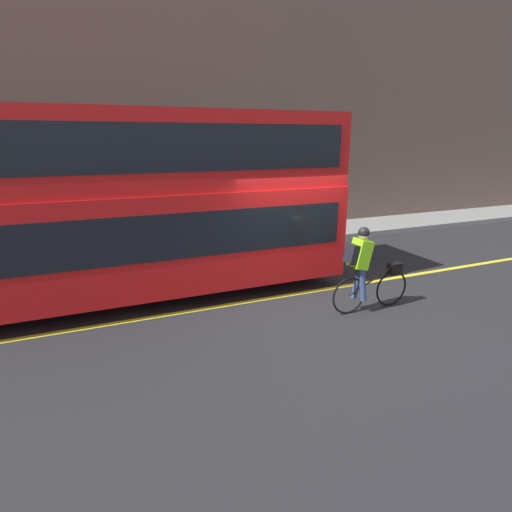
# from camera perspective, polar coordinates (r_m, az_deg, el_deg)

# --- Properties ---
(ground_plane) EXTENTS (80.00, 80.00, 0.00)m
(ground_plane) POSITION_cam_1_polar(r_m,az_deg,el_deg) (8.43, 6.11, -6.17)
(ground_plane) COLOR #232326
(road_center_line) EXTENTS (50.00, 0.14, 0.01)m
(road_center_line) POSITION_cam_1_polar(r_m,az_deg,el_deg) (8.66, 5.21, -5.48)
(road_center_line) COLOR yellow
(road_center_line) RESTS_ON ground_plane
(sidewalk_curb) EXTENTS (60.00, 2.12, 0.16)m
(sidewalk_curb) POSITION_cam_1_polar(r_m,az_deg,el_deg) (12.83, -4.67, 2.20)
(sidewalk_curb) COLOR gray
(sidewalk_curb) RESTS_ON ground_plane
(building_facade) EXTENTS (60.00, 0.30, 9.70)m
(building_facade) POSITION_cam_1_polar(r_m,az_deg,el_deg) (13.69, -6.88, 23.15)
(building_facade) COLOR brown
(building_facade) RESTS_ON ground_plane
(bus) EXTENTS (11.58, 2.49, 3.74)m
(bus) POSITION_cam_1_polar(r_m,az_deg,el_deg) (8.37, -27.78, 6.75)
(bus) COLOR black
(bus) RESTS_ON ground_plane
(cyclist_on_bike) EXTENTS (1.74, 0.32, 1.68)m
(cyclist_on_bike) POSITION_cam_1_polar(r_m,az_deg,el_deg) (7.82, 15.34, -1.52)
(cyclist_on_bike) COLOR black
(cyclist_on_bike) RESTS_ON ground_plane
(street_sign_post) EXTENTS (0.36, 0.09, 2.42)m
(street_sign_post) POSITION_cam_1_polar(r_m,az_deg,el_deg) (11.86, -20.73, 7.10)
(street_sign_post) COLOR #59595B
(street_sign_post) RESTS_ON sidewalk_curb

